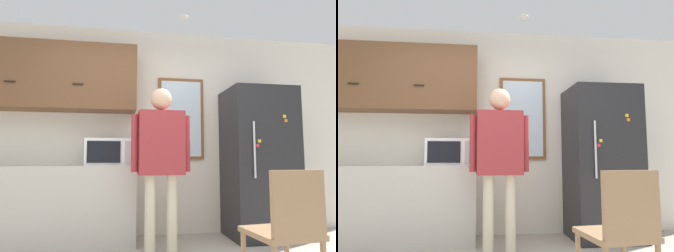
# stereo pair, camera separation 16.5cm
# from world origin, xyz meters

# --- Properties ---
(back_wall) EXTENTS (6.00, 0.06, 2.70)m
(back_wall) POSITION_xyz_m (0.00, 2.03, 1.35)
(back_wall) COLOR silver
(back_wall) RESTS_ON ground_plane
(counter) EXTENTS (2.12, 0.58, 0.89)m
(counter) POSITION_xyz_m (-1.14, 1.71, 0.45)
(counter) COLOR #BCB7AD
(counter) RESTS_ON ground_plane
(upper_cabinets) EXTENTS (2.12, 0.39, 0.81)m
(upper_cabinets) POSITION_xyz_m (-1.14, 1.82, 1.96)
(upper_cabinets) COLOR brown
(microwave) EXTENTS (0.53, 0.42, 0.31)m
(microwave) POSITION_xyz_m (-0.40, 1.71, 1.05)
(microwave) COLOR white
(microwave) RESTS_ON counter
(person) EXTENTS (0.63, 0.24, 1.71)m
(person) POSITION_xyz_m (0.15, 1.19, 1.05)
(person) COLOR beige
(person) RESTS_ON ground_plane
(refrigerator) EXTENTS (0.82, 0.70, 1.86)m
(refrigerator) POSITION_xyz_m (1.47, 1.66, 0.93)
(refrigerator) COLOR #232326
(refrigerator) RESTS_ON ground_plane
(chair) EXTENTS (0.50, 0.50, 0.89)m
(chair) POSITION_xyz_m (0.92, 0.12, 0.49)
(chair) COLOR #997551
(chair) RESTS_ON ground_plane
(window) EXTENTS (0.62, 0.05, 1.09)m
(window) POSITION_xyz_m (0.53, 1.99, 1.51)
(window) COLOR brown
(ceiling_light) EXTENTS (0.11, 0.11, 0.01)m
(ceiling_light) POSITION_xyz_m (0.47, 1.47, 2.68)
(ceiling_light) COLOR white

